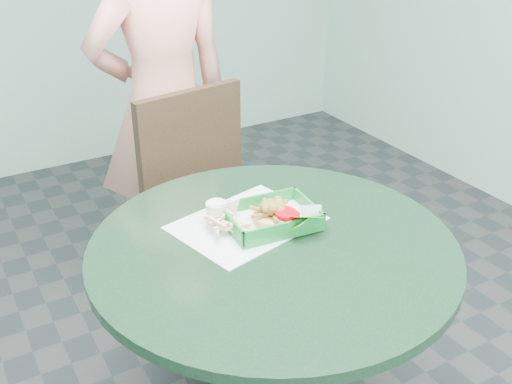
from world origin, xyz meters
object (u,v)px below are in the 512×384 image
crab_sandwich (273,216)px  diner_person (163,91)px  food_basket (271,227)px  dining_chair (206,200)px  sauce_ramekin (216,216)px  cafe_table (272,302)px

crab_sandwich → diner_person: bearing=85.4°
diner_person → food_basket: size_ratio=7.35×
dining_chair → sauce_ramekin: (-0.22, -0.55, 0.27)m
diner_person → sauce_ramekin: diner_person is taller
diner_person → food_basket: (-0.08, -0.94, -0.11)m
sauce_ramekin → diner_person: bearing=76.5°
food_basket → crab_sandwich: size_ratio=2.17×
sauce_ramekin → food_basket: bearing=-28.9°
food_basket → crab_sandwich: crab_sandwich is taller
food_basket → sauce_ramekin: 0.15m
food_basket → sauce_ramekin: sauce_ramekin is taller
diner_person → cafe_table: bearing=83.4°
food_basket → sauce_ramekin: size_ratio=4.16×
cafe_table → food_basket: food_basket is taller
diner_person → food_basket: diner_person is taller
food_basket → cafe_table: bearing=-116.9°
food_basket → crab_sandwich: (0.01, -0.01, 0.03)m
cafe_table → diner_person: bearing=83.3°
food_basket → diner_person: bearing=85.1°
cafe_table → sauce_ramekin: bearing=120.9°
dining_chair → food_basket: bearing=-108.3°
cafe_table → crab_sandwich: (0.04, 0.07, 0.22)m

